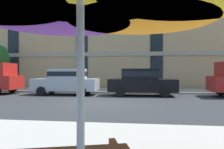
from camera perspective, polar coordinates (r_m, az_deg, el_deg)
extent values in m
plane|color=#2D3033|center=(10.83, -2.94, -7.64)|extent=(120.00, 120.00, 0.00)
cube|color=#9E998E|center=(17.52, 1.01, -4.24)|extent=(56.00, 3.60, 0.12)
cube|color=tan|center=(26.07, 3.01, 11.39)|extent=(41.03, 12.00, 12.80)
cube|color=#9E937F|center=(19.67, 1.70, 5.46)|extent=(40.21, 0.08, 0.36)
cube|color=#9E937F|center=(20.19, 1.70, 14.55)|extent=(40.21, 0.08, 0.36)
cube|color=black|center=(23.58, -24.73, 13.46)|extent=(1.10, 0.06, 11.60)
cube|color=black|center=(20.89, -8.01, 15.20)|extent=(1.10, 0.06, 11.60)
cube|color=black|center=(20.26, 11.75, 15.65)|extent=(1.10, 0.06, 11.60)
cylinder|color=black|center=(17.99, -24.88, -3.28)|extent=(0.68, 0.22, 0.68)
cube|color=#A8AAB2|center=(15.13, -12.15, -2.61)|extent=(4.40, 1.76, 0.80)
cube|color=#A8AAB2|center=(15.06, -11.62, 0.19)|extent=(2.30, 1.55, 0.68)
cube|color=black|center=(15.06, -11.62, 0.19)|extent=(2.32, 1.57, 0.32)
cylinder|color=black|center=(14.87, -18.26, -4.23)|extent=(0.60, 0.22, 0.60)
cylinder|color=black|center=(16.47, -15.62, -3.74)|extent=(0.60, 0.22, 0.60)
cylinder|color=black|center=(13.92, -8.04, -4.54)|extent=(0.60, 0.22, 0.60)
cylinder|color=black|center=(15.62, -6.33, -3.96)|extent=(0.60, 0.22, 0.60)
cube|color=black|center=(14.28, 8.01, -2.80)|extent=(4.40, 1.76, 0.80)
cube|color=black|center=(14.25, 7.41, 0.17)|extent=(2.30, 1.55, 0.68)
cube|color=black|center=(14.25, 7.41, 0.17)|extent=(2.32, 1.57, 0.32)
cylinder|color=black|center=(15.26, 13.11, -4.09)|extent=(0.60, 0.22, 0.60)
cylinder|color=black|center=(13.52, 13.87, -4.71)|extent=(0.60, 0.22, 0.60)
cylinder|color=black|center=(15.23, 2.81, -4.08)|extent=(0.60, 0.22, 0.60)
cylinder|color=black|center=(13.48, 2.23, -4.70)|extent=(0.60, 0.22, 0.60)
cylinder|color=black|center=(16.18, 26.84, -3.73)|extent=(0.68, 0.22, 0.68)
cylinder|color=silver|center=(1.64, -8.33, -11.04)|extent=(0.06, 0.06, 2.48)
cone|color=orange|center=(2.43, 7.66, 17.90)|extent=(1.57, 1.57, 0.37)
cone|color=#662D9E|center=(2.59, -13.54, 16.83)|extent=(1.57, 1.57, 0.37)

